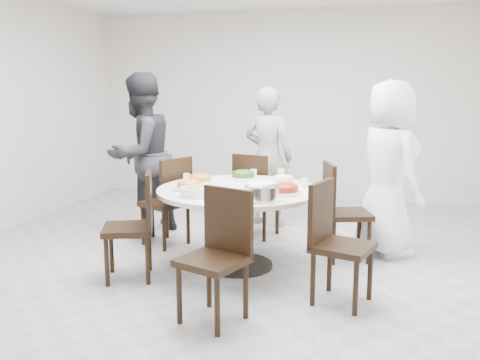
% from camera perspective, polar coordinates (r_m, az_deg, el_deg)
% --- Properties ---
extents(floor, '(6.00, 6.00, 0.01)m').
position_cam_1_polar(floor, '(5.04, 0.57, -8.94)').
color(floor, '#A0A1A5').
rests_on(floor, ground).
extents(wall_back, '(6.00, 0.01, 2.80)m').
position_cam_1_polar(wall_back, '(7.71, 5.86, 8.31)').
color(wall_back, silver).
rests_on(wall_back, ground).
extents(wall_front, '(6.00, 0.01, 2.80)m').
position_cam_1_polar(wall_front, '(1.98, -20.04, 2.18)').
color(wall_front, silver).
rests_on(wall_front, ground).
extents(dining_table, '(1.50, 1.50, 0.75)m').
position_cam_1_polar(dining_table, '(4.75, -0.15, -5.40)').
color(dining_table, white).
rests_on(dining_table, floor).
extents(chair_ne, '(0.52, 0.52, 0.95)m').
position_cam_1_polar(chair_ne, '(5.05, 11.99, -3.50)').
color(chair_ne, black).
rests_on(chair_ne, floor).
extents(chair_n, '(0.51, 0.51, 0.95)m').
position_cam_1_polar(chair_n, '(5.72, 1.98, -1.66)').
color(chair_n, black).
rests_on(chair_n, floor).
extents(chair_nw, '(0.56, 0.56, 0.95)m').
position_cam_1_polar(chair_nw, '(5.45, -8.43, -2.36)').
color(chair_nw, black).
rests_on(chair_nw, floor).
extents(chair_sw, '(0.55, 0.55, 0.95)m').
position_cam_1_polar(chair_sw, '(4.54, -12.49, -5.08)').
color(chair_sw, black).
rests_on(chair_sw, floor).
extents(chair_s, '(0.54, 0.54, 0.95)m').
position_cam_1_polar(chair_s, '(3.64, -3.11, -8.71)').
color(chair_s, black).
rests_on(chair_s, floor).
extents(chair_se, '(0.53, 0.53, 0.95)m').
position_cam_1_polar(chair_se, '(4.01, 11.50, -7.07)').
color(chair_se, black).
rests_on(chair_se, floor).
extents(diner_right, '(0.92, 1.01, 1.74)m').
position_cam_1_polar(diner_right, '(5.25, 16.32, 1.23)').
color(diner_right, white).
rests_on(diner_right, floor).
extents(diner_middle, '(0.69, 0.55, 1.68)m').
position_cam_1_polar(diner_middle, '(6.14, 3.18, 2.60)').
color(diner_middle, black).
rests_on(diner_middle, floor).
extents(diner_left, '(0.95, 1.07, 1.83)m').
position_cam_1_polar(diner_left, '(5.82, -11.07, 2.76)').
color(diner_left, black).
rests_on(diner_left, floor).
extents(dish_greens, '(0.29, 0.29, 0.08)m').
position_cam_1_polar(dish_greens, '(5.12, 0.37, 0.50)').
color(dish_greens, white).
rests_on(dish_greens, dining_table).
extents(dish_pale, '(0.25, 0.25, 0.07)m').
position_cam_1_polar(dish_pale, '(4.88, 4.88, -0.07)').
color(dish_pale, white).
rests_on(dish_pale, dining_table).
extents(dish_orange, '(0.27, 0.27, 0.07)m').
position_cam_1_polar(dish_orange, '(4.92, -4.49, 0.04)').
color(dish_orange, white).
rests_on(dish_orange, dining_table).
extents(dish_redbrown, '(0.30, 0.30, 0.08)m').
position_cam_1_polar(dish_redbrown, '(4.43, 5.05, -1.10)').
color(dish_redbrown, white).
rests_on(dish_redbrown, dining_table).
extents(dish_tofu, '(0.29, 0.29, 0.07)m').
position_cam_1_polar(dish_tofu, '(4.61, -5.73, -0.65)').
color(dish_tofu, white).
rests_on(dish_tofu, dining_table).
extents(rice_bowl, '(0.29, 0.29, 0.12)m').
position_cam_1_polar(rice_bowl, '(4.15, 2.43, -1.50)').
color(rice_bowl, silver).
rests_on(rice_bowl, dining_table).
extents(soup_bowl, '(0.25, 0.25, 0.08)m').
position_cam_1_polar(soup_bowl, '(4.34, -5.10, -1.32)').
color(soup_bowl, white).
rests_on(soup_bowl, dining_table).
extents(beverage_bottle, '(0.07, 0.07, 0.24)m').
position_cam_1_polar(beverage_bottle, '(5.04, 4.66, 1.24)').
color(beverage_bottle, '#2D7235').
rests_on(beverage_bottle, dining_table).
extents(tea_cups, '(0.07, 0.07, 0.08)m').
position_cam_1_polar(tea_cups, '(5.27, 1.88, 0.80)').
color(tea_cups, white).
rests_on(tea_cups, dining_table).
extents(chopsticks, '(0.24, 0.04, 0.01)m').
position_cam_1_polar(chopsticks, '(5.29, 1.52, 0.47)').
color(chopsticks, tan).
rests_on(chopsticks, dining_table).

